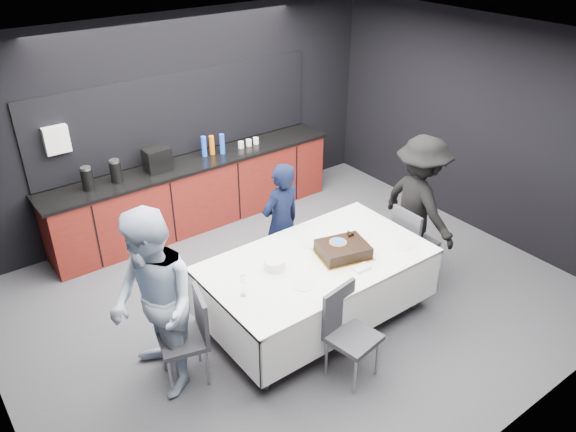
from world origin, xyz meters
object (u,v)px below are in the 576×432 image
object	(u,v)px
chair_left	(191,331)
chair_near	(347,327)
cake_assembly	(343,249)
champagne_flute	(243,281)
party_table	(317,270)
person_right	(419,205)
chair_right	(411,238)
plate_stack	(275,264)
person_left	(154,306)
person_center	(281,224)

from	to	relation	value
chair_left	chair_near	size ratio (longest dim) A/B	1.00
cake_assembly	champagne_flute	xyz separation A→B (m)	(-1.19, 0.04, 0.09)
chair_left	party_table	bearing A→B (deg)	-2.08
chair_near	chair_left	bearing A→B (deg)	145.62
person_right	chair_right	bearing A→B (deg)	126.17
party_table	plate_stack	bearing A→B (deg)	165.28
party_table	cake_assembly	size ratio (longest dim) A/B	3.75
champagne_flute	cake_assembly	bearing A→B (deg)	-2.03
party_table	chair_right	world-z (taller)	chair_right
champagne_flute	chair_near	bearing A→B (deg)	-45.90
chair_near	person_left	distance (m)	1.75
person_center	person_right	distance (m)	1.63
party_table	person_right	size ratio (longest dim) A/B	1.36
chair_right	plate_stack	bearing A→B (deg)	174.89
party_table	cake_assembly	distance (m)	0.34
cake_assembly	person_left	world-z (taller)	person_left
chair_left	chair_right	bearing A→B (deg)	-1.98
plate_stack	champagne_flute	world-z (taller)	champagne_flute
champagne_flute	person_right	xyz separation A→B (m)	(2.52, 0.13, -0.09)
party_table	person_center	bearing A→B (deg)	79.43
cake_assembly	person_center	distance (m)	0.96
plate_stack	person_right	bearing A→B (deg)	-1.36
plate_stack	chair_left	bearing A→B (deg)	-176.20
chair_right	champagne_flute	bearing A→B (deg)	-179.62
chair_right	party_table	bearing A→B (deg)	178.12
chair_near	person_left	bearing A→B (deg)	148.70
chair_right	person_center	size ratio (longest dim) A/B	0.62
cake_assembly	plate_stack	xyz separation A→B (m)	(-0.70, 0.22, -0.02)
chair_right	person_center	bearing A→B (deg)	144.00
cake_assembly	plate_stack	bearing A→B (deg)	162.54
plate_stack	chair_right	xyz separation A→B (m)	(1.83, -0.16, -0.30)
champagne_flute	person_center	world-z (taller)	person_center
plate_stack	person_left	distance (m)	1.27
plate_stack	cake_assembly	bearing A→B (deg)	-17.46
champagne_flute	chair_left	bearing A→B (deg)	167.42
plate_stack	party_table	bearing A→B (deg)	-14.72
plate_stack	chair_right	distance (m)	1.86
champagne_flute	person_right	bearing A→B (deg)	2.97
chair_near	person_center	bearing A→B (deg)	75.34
party_table	person_center	size ratio (longest dim) A/B	1.56
person_center	person_right	xyz separation A→B (m)	(1.43, -0.77, 0.11)
cake_assembly	person_right	distance (m)	1.35
cake_assembly	person_left	xyz separation A→B (m)	(-1.97, 0.24, 0.06)
party_table	plate_stack	size ratio (longest dim) A/B	10.91
party_table	person_center	xyz separation A→B (m)	(0.16, 0.84, 0.10)
chair_near	person_center	size ratio (longest dim) A/B	0.62
cake_assembly	chair_right	world-z (taller)	cake_assembly
person_right	chair_left	bearing A→B (deg)	97.55
chair_left	person_center	size ratio (longest dim) A/B	0.62
champagne_flute	chair_right	world-z (taller)	champagne_flute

